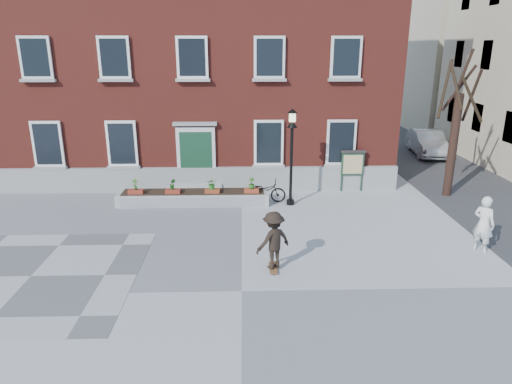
{
  "coord_description": "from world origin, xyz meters",
  "views": [
    {
      "loc": [
        0.07,
        -10.79,
        6.24
      ],
      "look_at": [
        0.5,
        4.0,
        1.5
      ],
      "focal_mm": 32.0,
      "sensor_mm": 36.0,
      "label": 1
    }
  ],
  "objects_px": {
    "bystander": "(484,224)",
    "lamp_post": "(292,144)",
    "skateboarder": "(273,240)",
    "bicycle": "(264,191)",
    "notice_board": "(353,164)",
    "parked_car": "(427,143)"
  },
  "relations": [
    {
      "from": "bicycle",
      "to": "bystander",
      "type": "xyz_separation_m",
      "value": [
        6.7,
        -4.99,
        0.43
      ]
    },
    {
      "from": "parked_car",
      "to": "skateboarder",
      "type": "distance_m",
      "value": 17.74
    },
    {
      "from": "bicycle",
      "to": "bystander",
      "type": "relative_size",
      "value": 1.0
    },
    {
      "from": "parked_car",
      "to": "bicycle",
      "type": "bearing_deg",
      "value": -133.62
    },
    {
      "from": "bicycle",
      "to": "lamp_post",
      "type": "height_order",
      "value": "lamp_post"
    },
    {
      "from": "notice_board",
      "to": "lamp_post",
      "type": "bearing_deg",
      "value": -149.09
    },
    {
      "from": "bystander",
      "to": "lamp_post",
      "type": "bearing_deg",
      "value": 14.47
    },
    {
      "from": "notice_board",
      "to": "skateboarder",
      "type": "xyz_separation_m",
      "value": [
        -4.01,
        -7.5,
        -0.33
      ]
    },
    {
      "from": "bystander",
      "to": "lamp_post",
      "type": "height_order",
      "value": "lamp_post"
    },
    {
      "from": "bicycle",
      "to": "notice_board",
      "type": "bearing_deg",
      "value": -68.22
    },
    {
      "from": "parked_car",
      "to": "lamp_post",
      "type": "relative_size",
      "value": 1.15
    },
    {
      "from": "bicycle",
      "to": "skateboarder",
      "type": "relative_size",
      "value": 1.03
    },
    {
      "from": "bystander",
      "to": "parked_car",
      "type": "bearing_deg",
      "value": -50.42
    },
    {
      "from": "bystander",
      "to": "skateboarder",
      "type": "distance_m",
      "value": 6.78
    },
    {
      "from": "parked_car",
      "to": "skateboarder",
      "type": "height_order",
      "value": "skateboarder"
    },
    {
      "from": "bystander",
      "to": "lamp_post",
      "type": "xyz_separation_m",
      "value": [
        -5.61,
        4.65,
        1.62
      ]
    },
    {
      "from": "bicycle",
      "to": "notice_board",
      "type": "distance_m",
      "value": 4.33
    },
    {
      "from": "bicycle",
      "to": "parked_car",
      "type": "bearing_deg",
      "value": -47.96
    },
    {
      "from": "lamp_post",
      "to": "skateboarder",
      "type": "height_order",
      "value": "lamp_post"
    },
    {
      "from": "lamp_post",
      "to": "notice_board",
      "type": "bearing_deg",
      "value": 30.91
    },
    {
      "from": "bystander",
      "to": "lamp_post",
      "type": "relative_size",
      "value": 0.47
    },
    {
      "from": "parked_car",
      "to": "lamp_post",
      "type": "distance_m",
      "value": 12.77
    }
  ]
}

